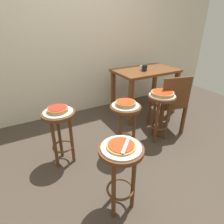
# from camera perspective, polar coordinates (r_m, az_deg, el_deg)

# --- Properties ---
(ground_plane) EXTENTS (6.00, 6.00, 0.00)m
(ground_plane) POSITION_cam_1_polar(r_m,az_deg,el_deg) (2.27, 5.13, -15.19)
(ground_plane) COLOR #42382D
(back_wall) EXTENTS (6.00, 0.10, 3.00)m
(back_wall) POSITION_cam_1_polar(r_m,az_deg,el_deg) (3.19, -12.13, 25.86)
(back_wall) COLOR beige
(back_wall) RESTS_ON ground_plane
(stool_foreground) EXTENTS (0.35, 0.35, 0.64)m
(stool_foreground) POSITION_cam_1_polar(r_m,az_deg,el_deg) (1.54, 2.65, -16.07)
(stool_foreground) COLOR #5B3319
(stool_foreground) RESTS_ON ground_plane
(serving_plate_foreground) EXTENTS (0.31, 0.31, 0.01)m
(serving_plate_foreground) POSITION_cam_1_polar(r_m,az_deg,el_deg) (1.42, 2.80, -10.69)
(serving_plate_foreground) COLOR white
(serving_plate_foreground) RESTS_ON stool_foreground
(pizza_foreground) EXTENTS (0.22, 0.22, 0.02)m
(pizza_foreground) POSITION_cam_1_polar(r_m,az_deg,el_deg) (1.41, 2.81, -10.18)
(pizza_foreground) COLOR tan
(pizza_foreground) RESTS_ON serving_plate_foreground
(stool_middle) EXTENTS (0.35, 0.35, 0.64)m
(stool_middle) POSITION_cam_1_polar(r_m,az_deg,el_deg) (2.16, 3.99, -2.40)
(stool_middle) COLOR #5B3319
(stool_middle) RESTS_ON ground_plane
(serving_plate_middle) EXTENTS (0.30, 0.30, 0.01)m
(serving_plate_middle) POSITION_cam_1_polar(r_m,az_deg,el_deg) (2.08, 4.15, 1.98)
(serving_plate_middle) COLOR silver
(serving_plate_middle) RESTS_ON stool_middle
(pizza_middle) EXTENTS (0.22, 0.22, 0.05)m
(pizza_middle) POSITION_cam_1_polar(r_m,az_deg,el_deg) (2.06, 4.17, 2.70)
(pizza_middle) COLOR #B78442
(pizza_middle) RESTS_ON serving_plate_middle
(stool_leftside) EXTENTS (0.35, 0.35, 0.64)m
(stool_leftside) POSITION_cam_1_polar(r_m,az_deg,el_deg) (2.50, 14.54, 1.05)
(stool_leftside) COLOR #5B3319
(stool_leftside) RESTS_ON ground_plane
(serving_plate_leftside) EXTENTS (0.33, 0.33, 0.01)m
(serving_plate_leftside) POSITION_cam_1_polar(r_m,az_deg,el_deg) (2.43, 15.02, 4.90)
(serving_plate_leftside) COLOR silver
(serving_plate_leftside) RESTS_ON stool_leftside
(pizza_leftside) EXTENTS (0.28, 0.28, 0.05)m
(pizza_leftside) POSITION_cam_1_polar(r_m,az_deg,el_deg) (2.42, 15.09, 5.53)
(pizza_leftside) COLOR tan
(pizza_leftside) RESTS_ON serving_plate_leftside
(stool_rear) EXTENTS (0.35, 0.35, 0.64)m
(stool_rear) POSITION_cam_1_polar(r_m,az_deg,el_deg) (2.09, -15.47, -4.41)
(stool_rear) COLOR #5B3319
(stool_rear) RESTS_ON ground_plane
(serving_plate_rear) EXTENTS (0.31, 0.31, 0.01)m
(serving_plate_rear) POSITION_cam_1_polar(r_m,az_deg,el_deg) (2.01, -16.08, 0.04)
(serving_plate_rear) COLOR silver
(serving_plate_rear) RESTS_ON stool_rear
(pizza_rear) EXTENTS (0.21, 0.21, 0.05)m
(pizza_rear) POSITION_cam_1_polar(r_m,az_deg,el_deg) (1.99, -16.18, 0.77)
(pizza_rear) COLOR #B78442
(pizza_rear) RESTS_ON serving_plate_rear
(dining_table) EXTENTS (1.01, 0.63, 0.77)m
(dining_table) POSITION_cam_1_polar(r_m,az_deg,el_deg) (3.20, 10.03, 10.34)
(dining_table) COLOR brown
(dining_table) RESTS_ON ground_plane
(cup_near_edge) EXTENTS (0.08, 0.08, 0.10)m
(cup_near_edge) POSITION_cam_1_polar(r_m,az_deg,el_deg) (3.06, 9.88, 13.08)
(cup_near_edge) COLOR black
(cup_near_edge) RESTS_ON dining_table
(condiment_shaker) EXTENTS (0.04, 0.04, 0.07)m
(condiment_shaker) POSITION_cam_1_polar(r_m,az_deg,el_deg) (3.11, 8.85, 13.13)
(condiment_shaker) COLOR white
(condiment_shaker) RESTS_ON dining_table
(wooden_chair) EXTENTS (0.48, 0.48, 0.85)m
(wooden_chair) POSITION_cam_1_polar(r_m,az_deg,el_deg) (2.74, 17.24, 2.89)
(wooden_chair) COLOR #5B3319
(wooden_chair) RESTS_ON ground_plane
(pizza_server_knife) EXTENTS (0.18, 0.17, 0.01)m
(pizza_server_knife) POSITION_cam_1_polar(r_m,az_deg,el_deg) (1.41, 4.32, -9.78)
(pizza_server_knife) COLOR silver
(pizza_server_knife) RESTS_ON pizza_foreground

